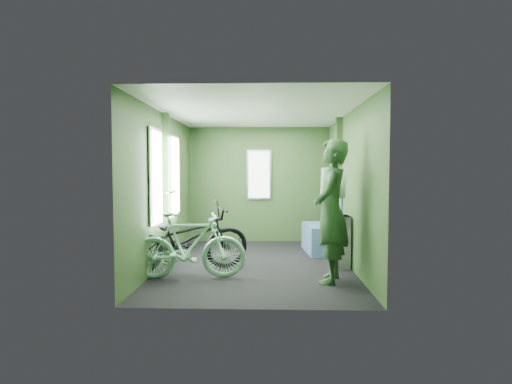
# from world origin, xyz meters

# --- Properties ---
(room) EXTENTS (4.00, 4.02, 2.31)m
(room) POSITION_xyz_m (-0.04, 0.04, 1.44)
(room) COLOR black
(room) RESTS_ON ground
(bicycle_black) EXTENTS (2.02, 1.49, 1.08)m
(bicycle_black) POSITION_xyz_m (-0.97, -0.55, 0.00)
(bicycle_black) COLOR black
(bicycle_black) RESTS_ON ground
(bicycle_mint) EXTENTS (1.54, 0.67, 0.95)m
(bicycle_mint) POSITION_xyz_m (-0.85, -0.89, 0.00)
(bicycle_mint) COLOR #92DFB7
(bicycle_mint) RESTS_ON ground
(passenger) EXTENTS (0.58, 0.78, 1.83)m
(passenger) POSITION_xyz_m (0.99, -0.94, 0.92)
(passenger) COLOR #284A28
(passenger) RESTS_ON ground
(waste_box) EXTENTS (0.23, 0.32, 0.77)m
(waste_box) POSITION_xyz_m (1.26, -0.18, 0.39)
(waste_box) COLOR gray
(waste_box) RESTS_ON ground
(bench_seat) EXTENTS (0.62, 1.02, 1.03)m
(bench_seat) POSITION_xyz_m (1.15, 0.93, 0.30)
(bench_seat) COLOR navy
(bench_seat) RESTS_ON ground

